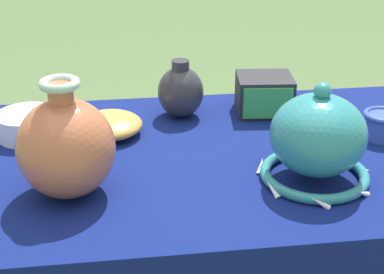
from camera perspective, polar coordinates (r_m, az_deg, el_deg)
The scene contains 8 objects.
display_table at distance 1.36m, azimuth 2.37°, elevation -4.30°, with size 1.30×0.73×0.70m.
vase_tall_bulbous at distance 1.17m, azimuth -12.13°, elevation -0.93°, with size 0.19×0.19×0.24m.
vase_dome_bell at distance 1.23m, azimuth 12.08°, elevation -0.34°, with size 0.24×0.24×0.22m.
mosaic_tile_box at distance 1.55m, azimuth 7.03°, elevation 4.12°, with size 0.15×0.14×0.10m.
jar_round_charcoal at distance 1.51m, azimuth -1.11°, elevation 4.45°, with size 0.12×0.12×0.15m.
bowl_shallow_ochre at distance 1.44m, azimuth -8.03°, elevation 1.17°, with size 0.16×0.16×0.05m, color gold.
cup_wide_cobalt at distance 1.47m, azimuth 17.97°, elevation 1.21°, with size 0.09×0.09×0.07m.
pot_squat_porcelain at distance 1.47m, azimuth -15.63°, elevation 1.16°, with size 0.15×0.15×0.06m, color white.
Camera 1 is at (-0.21, -1.18, 1.31)m, focal length 55.00 mm.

